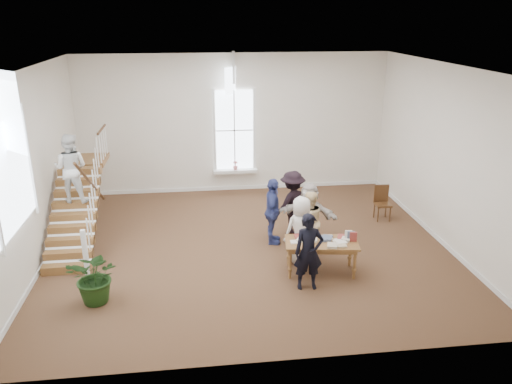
{
  "coord_description": "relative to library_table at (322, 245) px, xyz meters",
  "views": [
    {
      "loc": [
        -1.27,
        -11.51,
        5.65
      ],
      "look_at": [
        0.21,
        0.4,
        1.34
      ],
      "focal_mm": 35.0,
      "sensor_mm": 36.0,
      "label": 1
    }
  ],
  "objects": [
    {
      "name": "elderly_woman",
      "position": [
        -0.37,
        0.6,
        0.13
      ],
      "size": [
        0.89,
        0.67,
        1.64
      ],
      "primitive_type": "imported",
      "rotation": [
        0.0,
        0.0,
        3.35
      ],
      "color": "silver",
      "rests_on": "ground"
    },
    {
      "name": "library_table",
      "position": [
        0.0,
        0.0,
        0.0
      ],
      "size": [
        1.74,
        1.04,
        0.83
      ],
      "rotation": [
        0.0,
        0.0,
        -0.14
      ],
      "color": "brown",
      "rests_on": "ground"
    },
    {
      "name": "police_officer",
      "position": [
        -0.47,
        -0.65,
        0.17
      ],
      "size": [
        0.63,
        0.42,
        1.71
      ],
      "primitive_type": "imported",
      "rotation": [
        0.0,
        0.0,
        -0.02
      ],
      "color": "black",
      "rests_on": "ground"
    },
    {
      "name": "woman_cluster_a",
      "position": [
        -0.88,
        1.68,
        0.19
      ],
      "size": [
        0.58,
        1.08,
        1.75
      ],
      "primitive_type": "imported",
      "rotation": [
        0.0,
        0.0,
        1.42
      ],
      "color": "navy",
      "rests_on": "ground"
    },
    {
      "name": "staircase",
      "position": [
        -5.83,
        2.25,
        0.93
      ],
      "size": [
        1.1,
        4.1,
        2.92
      ],
      "color": "brown",
      "rests_on": "ground"
    },
    {
      "name": "ground",
      "position": [
        -1.49,
        1.51,
        -0.69
      ],
      "size": [
        10.0,
        10.0,
        0.0
      ],
      "primitive_type": "plane",
      "color": "#4A2F1D",
      "rests_on": "ground"
    },
    {
      "name": "person_yellow",
      "position": [
        -0.07,
        1.1,
        0.1
      ],
      "size": [
        0.92,
        0.82,
        1.58
      ],
      "primitive_type": "imported",
      "rotation": [
        0.0,
        0.0,
        3.47
      ],
      "color": "beige",
      "rests_on": "ground"
    },
    {
      "name": "floor_plant",
      "position": [
        -4.89,
        -0.68,
        -0.1
      ],
      "size": [
        1.27,
        1.18,
        1.17
      ],
      "primitive_type": "imported",
      "rotation": [
        0.0,
        0.0,
        -0.29
      ],
      "color": "#173210",
      "rests_on": "ground"
    },
    {
      "name": "room_shell",
      "position": [
        -1.49,
        5.9,
        -0.29
      ],
      "size": [
        10.49,
        10.0,
        10.0
      ],
      "color": "white",
      "rests_on": "ground"
    },
    {
      "name": "side_chair",
      "position": [
        2.51,
        2.9,
        -0.13
      ],
      "size": [
        0.44,
        0.44,
        1.0
      ],
      "rotation": [
        0.0,
        0.0,
        -0.02
      ],
      "color": "#331E0E",
      "rests_on": "ground"
    },
    {
      "name": "woman_cluster_c",
      "position": [
        0.02,
        1.48,
        0.14
      ],
      "size": [
        1.59,
        1.15,
        1.65
      ],
      "primitive_type": "imported",
      "rotation": [
        0.0,
        0.0,
        5.8
      ],
      "color": "beige",
      "rests_on": "ground"
    },
    {
      "name": "woman_cluster_b",
      "position": [
        -0.28,
        2.13,
        0.2
      ],
      "size": [
        1.33,
        1.15,
        1.79
      ],
      "primitive_type": "imported",
      "rotation": [
        0.0,
        0.0,
        3.67
      ],
      "color": "black",
      "rests_on": "ground"
    }
  ]
}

